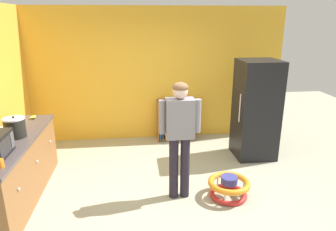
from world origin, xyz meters
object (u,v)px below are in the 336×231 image
at_px(bookshelf, 173,122).
at_px(standing_person, 180,130).
at_px(orange_cup, 0,164).
at_px(refrigerator, 256,110).
at_px(banana_bunch, 34,117).
at_px(baby_walker, 229,187).
at_px(crock_pot, 15,128).
at_px(kitchen_counter, 14,170).
at_px(white_cup, 0,131).
at_px(blue_cup, 21,126).

xyz_separation_m(bookshelf, standing_person, (-0.20, -2.22, 0.65)).
bearing_deg(orange_cup, refrigerator, 27.07).
relative_size(refrigerator, banana_bunch, 11.42).
bearing_deg(baby_walker, crock_pot, 172.30).
bearing_deg(standing_person, bookshelf, 84.81).
height_order(baby_walker, orange_cup, orange_cup).
distance_m(kitchen_counter, refrigerator, 4.03).
relative_size(bookshelf, standing_person, 0.51).
height_order(white_cup, blue_cup, same).
bearing_deg(banana_bunch, crock_pot, -89.40).
bearing_deg(baby_walker, blue_cup, 166.77).
distance_m(kitchen_counter, orange_cup, 0.99).
relative_size(bookshelf, white_cup, 8.95).
distance_m(white_cup, orange_cup, 1.16).
relative_size(standing_person, blue_cup, 17.66).
relative_size(refrigerator, white_cup, 18.74).
bearing_deg(standing_person, blue_cup, 165.13).
xyz_separation_m(kitchen_counter, white_cup, (-0.21, 0.25, 0.50)).
xyz_separation_m(bookshelf, crock_pot, (-2.44, -1.92, 0.67)).
height_order(bookshelf, white_cup, white_cup).
distance_m(refrigerator, blue_cup, 3.90).
bearing_deg(kitchen_counter, bookshelf, 38.97).
bearing_deg(baby_walker, banana_bunch, 157.44).
xyz_separation_m(standing_person, orange_cup, (-2.08, -0.63, -0.07)).
relative_size(bookshelf, baby_walker, 1.41).
height_order(crock_pot, blue_cup, crock_pot).
xyz_separation_m(baby_walker, banana_bunch, (-2.95, 1.23, 0.77)).
bearing_deg(bookshelf, orange_cup, -128.70).
relative_size(kitchen_counter, banana_bunch, 14.27).
xyz_separation_m(standing_person, banana_bunch, (-2.24, 1.13, -0.09)).
relative_size(kitchen_counter, blue_cup, 23.41).
bearing_deg(banana_bunch, bookshelf, 24.02).
bearing_deg(blue_cup, bookshelf, 33.23).
distance_m(baby_walker, banana_bunch, 3.29).
height_order(kitchen_counter, banana_bunch, banana_bunch).
distance_m(crock_pot, white_cup, 0.32).
bearing_deg(white_cup, orange_cup, -69.08).
xyz_separation_m(kitchen_counter, orange_cup, (0.21, -0.83, 0.50)).
distance_m(bookshelf, white_cup, 3.28).
distance_m(kitchen_counter, white_cup, 0.59).
height_order(refrigerator, orange_cup, refrigerator).
xyz_separation_m(banana_bunch, orange_cup, (0.16, -1.76, 0.02)).
bearing_deg(baby_walker, standing_person, 172.19).
relative_size(kitchen_counter, baby_walker, 3.68).
bearing_deg(white_cup, blue_cup, 32.56).
height_order(baby_walker, blue_cup, blue_cup).
bearing_deg(standing_person, white_cup, 169.66).
bearing_deg(refrigerator, orange_cup, -152.93).
bearing_deg(bookshelf, kitchen_counter, -141.03).
xyz_separation_m(white_cup, blue_cup, (0.23, 0.15, 0.00)).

